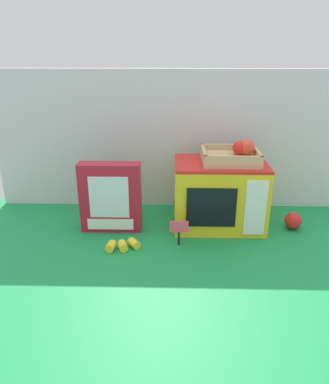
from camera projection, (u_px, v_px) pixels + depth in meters
The scene contains 8 objects.
ground_plane at pixel (172, 226), 1.51m from camera, with size 1.70×1.70×0.00m, color #198C47.
display_back_panel at pixel (173, 141), 1.62m from camera, with size 1.61×0.03×0.62m, color silver.
toy_microwave at pixel (218, 194), 1.48m from camera, with size 0.36×0.25×0.27m.
food_groups_crate at pixel (232, 155), 1.42m from camera, with size 0.22×0.19×0.09m.
cookie_set_box at pixel (109, 198), 1.44m from camera, with size 0.24×0.07×0.28m.
price_sign at pixel (178, 229), 1.34m from camera, with size 0.07×0.01×0.10m.
loose_toy_banana at pixel (121, 245), 1.33m from camera, with size 0.13×0.08×0.03m.
loose_toy_apple at pixel (292, 221), 1.48m from camera, with size 0.07×0.07×0.07m, color red.
Camera 1 is at (0.00, -1.36, 0.69)m, focal length 33.73 mm.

